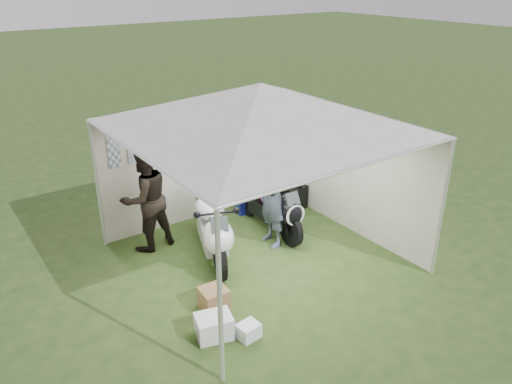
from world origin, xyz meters
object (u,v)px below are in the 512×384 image
motorcycle_white (212,226)px  person_blue_jacket (273,196)px  person_dark_jacket (145,198)px  crate_2 (248,331)px  equipment_box (293,197)px  crate_1 (214,299)px  paddock_stand (246,205)px  canopy_tent (260,111)px  motorcycle_black (272,204)px  crate_0 (214,326)px

motorcycle_white → person_blue_jacket: (1.12, -0.20, 0.32)m
person_dark_jacket → crate_2: person_dark_jacket is taller
equipment_box → crate_1: (-3.07, -1.95, -0.08)m
paddock_stand → canopy_tent: bearing=-116.8°
motorcycle_black → person_blue_jacket: bearing=-120.8°
motorcycle_white → paddock_stand: motorcycle_white is taller
motorcycle_black → person_dark_jacket: 2.29m
equipment_box → crate_2: 4.08m
crate_0 → crate_1: size_ratio=1.28×
crate_0 → crate_2: size_ratio=1.66×
equipment_box → crate_0: size_ratio=1.02×
person_dark_jacket → crate_1: bearing=81.9°
person_dark_jacket → crate_1: person_dark_jacket is taller
equipment_box → crate_1: bearing=-147.6°
crate_0 → person_dark_jacket: bearing=83.9°
canopy_tent → equipment_box: canopy_tent is taller
motorcycle_white → crate_2: size_ratio=7.36×
motorcycle_white → paddock_stand: size_ratio=5.42×
canopy_tent → person_dark_jacket: size_ratio=2.98×
crate_1 → person_blue_jacket: bearing=29.2°
motorcycle_white → equipment_box: 2.47m
crate_0 → crate_2: (0.36, -0.29, -0.05)m
paddock_stand → crate_2: 3.80m
motorcycle_white → motorcycle_black: 1.38m
crate_0 → canopy_tent: bearing=37.7°
motorcycle_white → crate_0: 2.08m
crate_2 → equipment_box: bearing=42.4°
paddock_stand → person_dark_jacket: size_ratio=0.21×
motorcycle_white → person_blue_jacket: bearing=10.3°
motorcycle_white → crate_1: size_ratio=5.67×
motorcycle_white → crate_2: 2.21m
canopy_tent → paddock_stand: (0.80, 1.58, -2.43)m
canopy_tent → person_blue_jacket: size_ratio=3.05×
canopy_tent → crate_0: canopy_tent is taller
crate_2 → crate_1: bearing=93.8°
motorcycle_white → person_dark_jacket: person_dark_jacket is taller
canopy_tent → crate_2: 3.21m
equipment_box → canopy_tent: bearing=-145.5°
person_blue_jacket → crate_1: size_ratio=4.96×
person_blue_jacket → equipment_box: (1.22, 0.91, -0.68)m
canopy_tent → crate_2: (-1.31, -1.58, -2.47)m
paddock_stand → person_blue_jacket: size_ratio=0.21×
motorcycle_white → person_blue_jacket: size_ratio=1.14×
motorcycle_white → crate_0: motorcycle_white is taller
equipment_box → crate_1: 3.63m
paddock_stand → crate_2: paddock_stand is taller
person_blue_jacket → crate_2: size_ratio=6.44×
person_blue_jacket → crate_0: (-2.15, -1.55, -0.77)m
crate_1 → motorcycle_white: bearing=59.5°
person_blue_jacket → equipment_box: person_blue_jacket is taller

